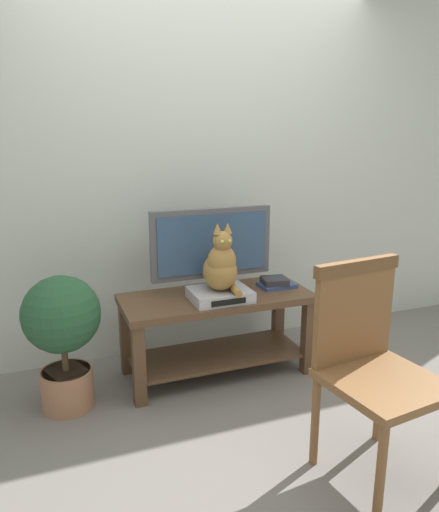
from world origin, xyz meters
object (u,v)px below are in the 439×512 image
media_box (220,295)px  wooden_chair (371,355)px  potted_plant (63,330)px  cat (221,266)px  tv_stand (217,320)px  tv (212,247)px  book_stack (276,283)px

media_box → wooden_chair: wooden_chair is taller
media_box → wooden_chair: 1.07m
media_box → wooden_chair: (0.35, -1.01, -0.01)m
potted_plant → cat: bearing=-1.7°
tv_stand → media_box: (-0.01, -0.09, 0.20)m
tv → wooden_chair: size_ratio=0.81×
tv → potted_plant: tv is taller
potted_plant → tv_stand: bearing=4.8°
media_box → potted_plant: (-0.94, 0.01, -0.10)m
tv_stand → cat: bearing=-96.6°
cat → media_box: bearing=94.7°
cat → wooden_chair: size_ratio=0.43×
tv_stand → tv: (0.00, 0.09, 0.46)m
wooden_chair → book_stack: size_ratio=4.11×
potted_plant → wooden_chair: bearing=-38.7°
tv_stand → cat: (-0.01, -0.11, 0.39)m
cat → wooden_chair: cat is taller
tv_stand → media_box: size_ratio=3.34×
wooden_chair → tv: bearing=105.5°
book_stack → potted_plant: bearing=-176.2°
tv → media_box: bearing=-94.3°
tv → potted_plant: bearing=-170.0°
media_box → book_stack: 0.45m
tv_stand → book_stack: 0.47m
wooden_chair → potted_plant: wooden_chair is taller
tv_stand → wooden_chair: size_ratio=1.23×
media_box → potted_plant: 0.94m
media_box → cat: 0.19m
cat → wooden_chair: bearing=-71.0°
cat → book_stack: 0.49m
book_stack → tv_stand: bearing=-178.4°
tv_stand → cat: cat is taller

